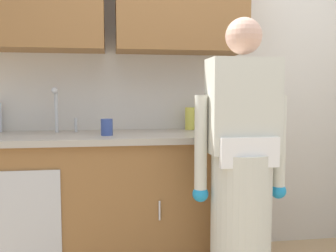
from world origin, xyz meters
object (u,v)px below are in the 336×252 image
at_px(cup_by_sink, 107,127).
at_px(bottle_dish_liquid, 210,112).
at_px(sink, 60,137).
at_px(person_at_sink, 241,186).
at_px(bottle_soap, 190,118).

bearing_deg(cup_by_sink, bottle_dish_liquid, 18.00).
bearing_deg(sink, person_at_sink, -28.18).
bearing_deg(cup_by_sink, bottle_soap, 27.40).
height_order(bottle_soap, cup_by_sink, bottle_soap).
relative_size(sink, person_at_sink, 0.31).
relative_size(bottle_soap, bottle_dish_liquid, 0.62).
bearing_deg(sink, cup_by_sink, -19.55).
bearing_deg(bottle_soap, sink, -167.22).
bearing_deg(cup_by_sink, person_at_sink, -31.39).
distance_m(sink, cup_by_sink, 0.33).
height_order(person_at_sink, cup_by_sink, person_at_sink).
relative_size(person_at_sink, cup_by_sink, 15.19).
bearing_deg(bottle_soap, bottle_dish_liquid, -29.61).
xyz_separation_m(sink, cup_by_sink, (0.31, -0.11, 0.07)).
distance_m(sink, bottle_soap, 0.95).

